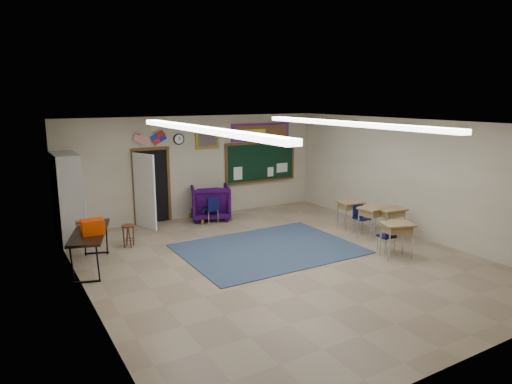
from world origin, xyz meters
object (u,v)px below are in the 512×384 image
wingback_armchair (210,202)px  wooden_stool (129,236)px  student_desk_front_left (372,221)px  student_desk_front_right (350,214)px  folding_table (91,248)px

wingback_armchair → wooden_stool: wingback_armchair is taller
student_desk_front_left → student_desk_front_right: student_desk_front_left is taller
student_desk_front_right → folding_table: 6.64m
student_desk_front_right → student_desk_front_left: bearing=-87.8°
folding_table → student_desk_front_left: bearing=4.9°
student_desk_front_right → wooden_stool: size_ratio=1.45×
student_desk_front_left → wooden_stool: size_ratio=1.54×
wingback_armchair → folding_table: size_ratio=0.55×
student_desk_front_left → wooden_stool: bearing=147.6°
wingback_armchair → wooden_stool: (-2.77, -1.32, -0.23)m
wingback_armchair → folding_table: 4.44m
folding_table → wooden_stool: bearing=60.8°
folding_table → student_desk_front_right: bearing=12.7°
wingback_armchair → student_desk_front_left: bearing=144.7°
folding_table → wooden_stool: (1.04, 0.96, -0.16)m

